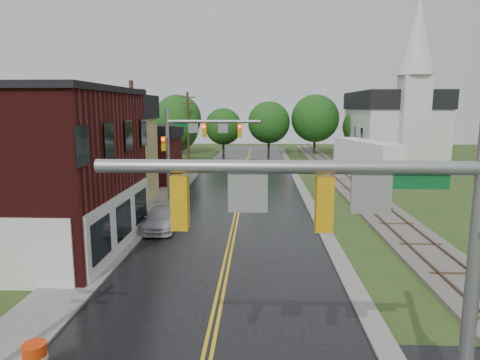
# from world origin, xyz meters

# --- Properties ---
(main_road) EXTENTS (10.00, 90.00, 0.02)m
(main_road) POSITION_xyz_m (0.00, 30.00, 0.00)
(main_road) COLOR black
(main_road) RESTS_ON ground
(curb_right) EXTENTS (0.80, 70.00, 0.12)m
(curb_right) POSITION_xyz_m (5.40, 35.00, 0.00)
(curb_right) COLOR gray
(curb_right) RESTS_ON ground
(sidewalk_left) EXTENTS (2.40, 50.00, 0.12)m
(sidewalk_left) POSITION_xyz_m (-6.20, 25.00, 0.00)
(sidewalk_left) COLOR gray
(sidewalk_left) RESTS_ON ground
(yellow_house) EXTENTS (8.00, 7.00, 6.40)m
(yellow_house) POSITION_xyz_m (-11.00, 26.00, 3.20)
(yellow_house) COLOR tan
(yellow_house) RESTS_ON ground
(darkred_building) EXTENTS (7.00, 6.00, 4.40)m
(darkred_building) POSITION_xyz_m (-10.00, 35.00, 2.20)
(darkred_building) COLOR #3F0F0C
(darkred_building) RESTS_ON ground
(church) EXTENTS (10.40, 18.40, 20.00)m
(church) POSITION_xyz_m (20.00, 53.74, 5.83)
(church) COLOR silver
(church) RESTS_ON ground
(railroad) EXTENTS (3.20, 80.00, 0.30)m
(railroad) POSITION_xyz_m (10.00, 35.00, 0.11)
(railroad) COLOR #59544C
(railroad) RESTS_ON ground
(traffic_signal_near) EXTENTS (7.34, 0.30, 7.20)m
(traffic_signal_near) POSITION_xyz_m (3.47, 2.00, 4.97)
(traffic_signal_near) COLOR gray
(traffic_signal_near) RESTS_ON ground
(traffic_signal_far) EXTENTS (7.34, 0.43, 7.20)m
(traffic_signal_far) POSITION_xyz_m (-3.47, 27.00, 4.97)
(traffic_signal_far) COLOR gray
(traffic_signal_far) RESTS_ON ground
(utility_pole_b) EXTENTS (1.80, 0.28, 9.00)m
(utility_pole_b) POSITION_xyz_m (-6.80, 22.00, 4.72)
(utility_pole_b) COLOR #382616
(utility_pole_b) RESTS_ON ground
(utility_pole_c) EXTENTS (1.80, 0.28, 9.00)m
(utility_pole_c) POSITION_xyz_m (-6.80, 44.00, 4.72)
(utility_pole_c) COLOR #382616
(utility_pole_c) RESTS_ON ground
(tree_left_b) EXTENTS (7.60, 7.60, 9.69)m
(tree_left_b) POSITION_xyz_m (-17.85, 31.90, 5.72)
(tree_left_b) COLOR black
(tree_left_b) RESTS_ON ground
(tree_left_c) EXTENTS (6.00, 6.00, 7.65)m
(tree_left_c) POSITION_xyz_m (-13.85, 39.90, 4.51)
(tree_left_c) COLOR black
(tree_left_c) RESTS_ON ground
(tree_left_e) EXTENTS (6.40, 6.40, 8.16)m
(tree_left_e) POSITION_xyz_m (-8.85, 45.90, 4.81)
(tree_left_e) COLOR black
(tree_left_e) RESTS_ON ground
(suv_dark) EXTENTS (3.03, 5.38, 1.42)m
(suv_dark) POSITION_xyz_m (1.01, 41.76, 0.71)
(suv_dark) COLOR black
(suv_dark) RESTS_ON ground
(pickup_white) EXTENTS (2.19, 4.55, 1.28)m
(pickup_white) POSITION_xyz_m (-4.41, 18.86, 0.64)
(pickup_white) COLOR beige
(pickup_white) RESTS_ON ground
(semi_trailer) EXTENTS (5.18, 11.72, 3.66)m
(semi_trailer) POSITION_xyz_m (13.26, 41.29, 2.19)
(semi_trailer) COLOR black
(semi_trailer) RESTS_ON ground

